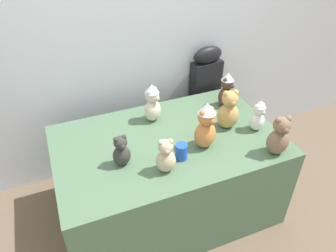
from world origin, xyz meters
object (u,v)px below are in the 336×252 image
object	(u,v)px
instrument_case	(204,100)
teddy_bear_sand	(166,157)
teddy_bear_charcoal	(121,151)
teddy_bear_snow	(258,116)
teddy_bear_honey	(229,111)
teddy_bear_cream	(152,103)
teddy_bear_ginger	(206,126)
teddy_bear_cocoa	(226,90)
party_cup_blue	(181,152)
teddy_bear_mocha	(279,137)
display_table	(168,176)

from	to	relation	value
instrument_case	teddy_bear_sand	world-z (taller)	instrument_case
teddy_bear_charcoal	teddy_bear_sand	size ratio (longest dim) A/B	0.92
teddy_bear_snow	teddy_bear_honey	size ratio (longest dim) A/B	0.80
teddy_bear_charcoal	teddy_bear_cream	xyz separation A→B (m)	(0.35, 0.40, 0.04)
teddy_bear_honey	teddy_bear_ginger	bearing A→B (deg)	-144.10
teddy_bear_ginger	teddy_bear_charcoal	distance (m)	0.57
teddy_bear_cocoa	teddy_bear_ginger	bearing A→B (deg)	-160.04
teddy_bear_cocoa	party_cup_blue	size ratio (longest dim) A/B	2.67
teddy_bear_cocoa	teddy_bear_honey	distance (m)	0.30
teddy_bear_ginger	teddy_bear_cocoa	bearing A→B (deg)	27.54
instrument_case	teddy_bear_mocha	xyz separation A→B (m)	(-0.01, -1.02, 0.31)
teddy_bear_mocha	teddy_bear_cocoa	bearing A→B (deg)	99.33
display_table	teddy_bear_honey	bearing A→B (deg)	-2.44
teddy_bear_sand	teddy_bear_cream	world-z (taller)	teddy_bear_cream
teddy_bear_mocha	teddy_bear_cocoa	distance (m)	0.65
teddy_bear_snow	teddy_bear_cocoa	distance (m)	0.38
instrument_case	teddy_bear_cocoa	world-z (taller)	instrument_case
display_table	teddy_bear_cocoa	size ratio (longest dim) A/B	5.39
instrument_case	teddy_bear_ginger	xyz separation A→B (m)	(-0.42, -0.78, 0.34)
teddy_bear_sand	party_cup_blue	distance (m)	0.16
teddy_bear_cocoa	teddy_bear_charcoal	world-z (taller)	teddy_bear_cocoa
instrument_case	teddy_bear_sand	xyz separation A→B (m)	(-0.75, -0.90, 0.28)
teddy_bear_ginger	teddy_bear_snow	world-z (taller)	teddy_bear_ginger
teddy_bear_ginger	teddy_bear_honey	distance (m)	0.29
teddy_bear_charcoal	teddy_bear_snow	bearing A→B (deg)	-6.27
teddy_bear_cocoa	teddy_bear_honey	xyz separation A→B (m)	(-0.14, -0.27, 0.00)
teddy_bear_sand	teddy_bear_cocoa	bearing A→B (deg)	47.35
teddy_bear_mocha	teddy_bear_cocoa	world-z (taller)	teddy_bear_cocoa
teddy_bear_charcoal	party_cup_blue	xyz separation A→B (m)	(0.37, -0.09, -0.05)
teddy_bear_cocoa	teddy_bear_sand	xyz separation A→B (m)	(-0.73, -0.53, -0.03)
teddy_bear_snow	teddy_bear_ginger	bearing A→B (deg)	171.74
teddy_bear_charcoal	teddy_bear_honey	world-z (taller)	teddy_bear_honey
instrument_case	teddy_bear_honey	size ratio (longest dim) A/B	3.47
teddy_bear_ginger	party_cup_blue	xyz separation A→B (m)	(-0.20, -0.06, -0.11)
display_table	teddy_bear_cream	bearing A→B (deg)	92.72
display_table	instrument_case	bearing A→B (deg)	45.00
teddy_bear_mocha	teddy_bear_honey	size ratio (longest dim) A/B	0.93
display_table	teddy_bear_ginger	bearing A→B (deg)	-36.74
display_table	teddy_bear_snow	world-z (taller)	teddy_bear_snow
display_table	teddy_bear_sand	size ratio (longest dim) A/B	6.50
teddy_bear_mocha	teddy_bear_ginger	xyz separation A→B (m)	(-0.41, 0.24, 0.03)
teddy_bear_charcoal	party_cup_blue	bearing A→B (deg)	-19.63
teddy_bear_charcoal	party_cup_blue	size ratio (longest dim) A/B	2.04
teddy_bear_honey	party_cup_blue	size ratio (longest dim) A/B	2.82
teddy_bear_cream	party_cup_blue	world-z (taller)	teddy_bear_cream
teddy_bear_mocha	teddy_bear_sand	xyz separation A→B (m)	(-0.74, 0.12, -0.02)
teddy_bear_charcoal	teddy_bear_honey	xyz separation A→B (m)	(0.83, 0.10, 0.04)
teddy_bear_charcoal	teddy_bear_ginger	bearing A→B (deg)	-9.27
teddy_bear_ginger	teddy_bear_charcoal	size ratio (longest dim) A/B	1.54
teddy_bear_mocha	teddy_bear_ginger	size ratio (longest dim) A/B	0.84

